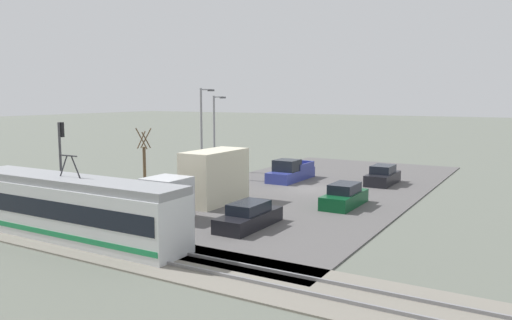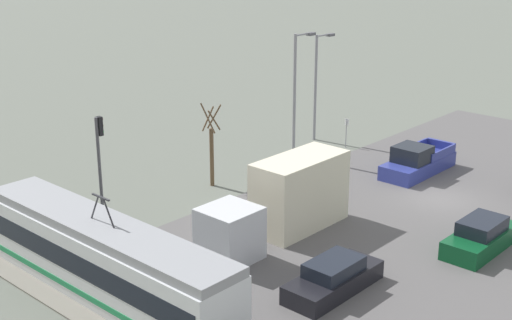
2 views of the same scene
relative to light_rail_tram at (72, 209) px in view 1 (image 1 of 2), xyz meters
name	(u,v)px [view 1 (image 1 of 2)]	position (x,y,z in m)	size (l,w,h in m)	color
ground_plane	(309,190)	(-4.81, -18.84, -1.62)	(320.00, 320.00, 0.00)	#60665B
road_surface	(309,189)	(-4.81, -18.84, -1.58)	(17.04, 37.65, 0.08)	#565454
rail_bed	(143,253)	(-4.81, 0.00, -1.57)	(61.39, 4.40, 0.22)	gray
light_rail_tram	(72,209)	(0.00, 0.00, 0.00)	(13.83, 2.55, 4.31)	silver
box_truck	(204,181)	(-1.46, -9.51, 0.14)	(2.35, 8.79, 3.63)	silver
pickup_truck	(290,172)	(-1.73, -21.77, -0.84)	(2.09, 5.71, 1.87)	navy
sedan_car_0	(383,176)	(-9.25, -23.94, -0.89)	(1.89, 4.52, 1.58)	black
sedan_car_1	(344,197)	(-9.45, -14.29, -0.91)	(1.83, 4.62, 1.53)	#0C4723
sedan_car_2	(249,217)	(-6.72, -6.47, -0.96)	(1.81, 4.79, 1.41)	black
traffic_light_pole	(61,154)	(5.95, -4.22, 2.05)	(0.28, 0.47, 5.71)	#47474C
street_tree	(144,162)	(6.11, -12.00, 0.62)	(1.16, 0.96, 4.92)	brown
street_lamp_near_crossing	(203,126)	(5.93, -19.44, 3.04)	(0.36, 1.95, 8.08)	gray
street_lamp_mid_block	(215,127)	(7.44, -23.60, 2.70)	(0.36, 1.95, 7.41)	gray
no_parking_sign	(238,160)	(4.69, -23.36, -0.38)	(0.32, 0.08, 2.02)	gray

